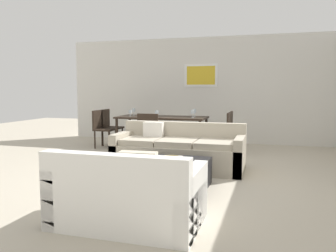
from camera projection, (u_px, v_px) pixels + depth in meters
The scene contains 18 objects.
ground_plane at pixel (175, 173), 5.62m from camera, with size 18.00×18.00×0.00m, color #BCB29E.
back_wall_unit at pixel (223, 90), 8.76m from camera, with size 8.40×0.09×2.70m.
sofa_beige at pixel (179, 152), 5.91m from camera, with size 2.21×0.90×0.78m.
loveseat_white at pixel (128, 196), 3.46m from camera, with size 1.45×0.90×0.78m.
coffee_table at pixel (166, 174), 4.76m from camera, with size 1.14×0.94×0.38m.
decorative_bowl at pixel (171, 159), 4.67m from camera, with size 0.33×0.33×0.07m.
candle_jar at pixel (180, 159), 4.69m from camera, with size 0.08×0.08×0.08m, color silver.
dining_table at pixel (162, 119), 7.83m from camera, with size 2.03×0.87×0.75m.
dining_chair_right_far at pixel (226, 128), 7.63m from camera, with size 0.44×0.44×0.88m.
dining_chair_left_far at pixel (109, 125), 8.44m from camera, with size 0.44×0.44×0.88m.
dining_chair_right_near at pixel (223, 130), 7.26m from camera, with size 0.44×0.44×0.88m.
dining_chair_foot at pixel (150, 132), 7.05m from camera, with size 0.44×0.44×0.88m.
dining_chair_left_near at pixel (102, 126), 8.07m from camera, with size 0.44×0.44×0.88m.
wine_glass_left_near at pixel (130, 112), 7.92m from camera, with size 0.07×0.07×0.15m.
wine_glass_right_near at pixel (192, 112), 7.50m from camera, with size 0.08×0.08×0.17m.
wine_glass_foot at pixel (157, 113), 7.45m from camera, with size 0.07×0.07×0.16m.
wine_glass_left_far at pixel (134, 110), 8.12m from camera, with size 0.07×0.07×0.18m.
wine_glass_right_far at pixel (195, 111), 7.71m from camera, with size 0.07×0.07×0.18m.
Camera 1 is at (1.46, -5.31, 1.36)m, focal length 36.71 mm.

